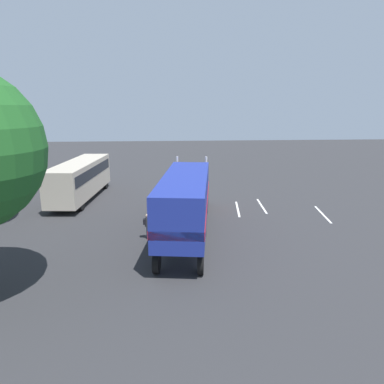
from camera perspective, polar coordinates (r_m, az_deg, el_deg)
The scene contains 7 objects.
ground_plane at distance 28.60m, azimuth 0.42°, elevation -2.62°, with size 120.00×120.00×0.00m, color #2D2D30.
lane_stripe_near at distance 28.52m, azimuth 7.56°, elevation -2.78°, with size 4.40×0.16×0.01m, color silver.
lane_stripe_mid at distance 29.69m, azimuth 11.45°, elevation -2.27°, with size 4.40×0.16×0.01m, color silver.
lane_stripe_far at distance 28.75m, azimuth 20.79°, elevation -3.44°, with size 4.40×0.16×0.01m, color silver.
semi_truck at distance 21.87m, azimuth -0.89°, elevation -0.91°, with size 14.37×4.59×4.50m.
person_bystander at distance 21.92m, azimuth -7.40°, elevation -5.45°, with size 0.34×0.46×1.63m.
parked_bus at distance 32.51m, azimuth -17.94°, elevation 2.45°, with size 11.18×3.51×3.40m.
Camera 1 is at (-27.34, 2.42, 8.05)m, focal length 32.27 mm.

